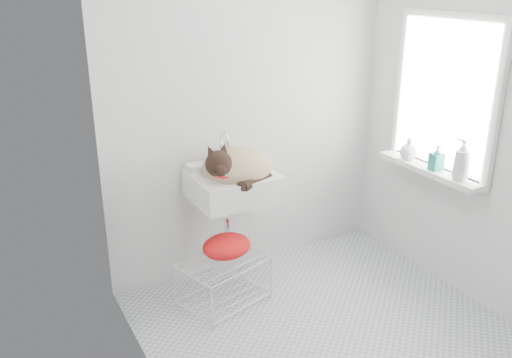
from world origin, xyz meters
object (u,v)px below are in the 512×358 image
bottle_c (408,159)px  bottle_b (435,170)px  bottle_a (459,180)px  wire_rack (224,283)px  cat (235,168)px  sink (233,173)px

bottle_c → bottle_b: bearing=-90.0°
bottle_a → wire_rack: bearing=157.0°
cat → bottle_c: (1.26, -0.31, -0.04)m
cat → bottle_a: bearing=-37.0°
bottle_c → wire_rack: bearing=174.9°
bottle_a → bottle_b: bearing=90.0°
bottle_b → bottle_c: size_ratio=1.11×
cat → bottle_c: size_ratio=3.36×
bottle_a → bottle_b: bottle_a is taller
wire_rack → bottle_c: (1.45, -0.13, 0.70)m
sink → bottle_a: size_ratio=2.41×
wire_rack → bottle_c: 1.61m
cat → wire_rack: bearing=-140.4°
cat → sink: bearing=113.6°
bottle_c → sink: bearing=165.3°
sink → bottle_c: bearing=-14.7°
bottle_a → bottle_b: (0.00, 0.21, 0.00)m
cat → bottle_c: cat is taller
wire_rack → bottle_c: bearing=-5.1°
wire_rack → bottle_b: bottle_b is taller
sink → bottle_c: 1.31m
sink → cat: 0.05m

